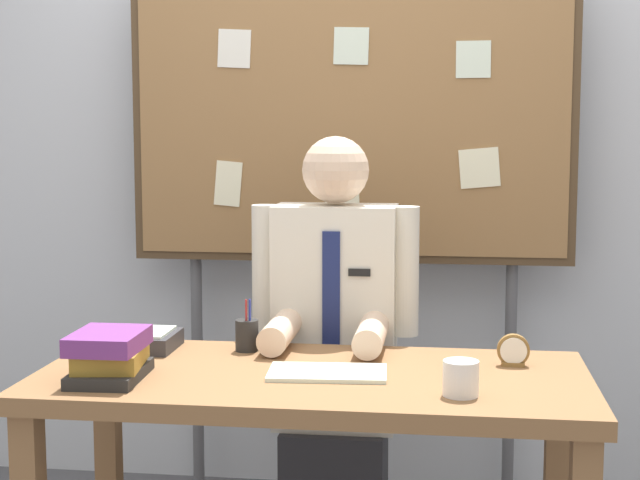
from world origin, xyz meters
TOP-DOWN VIEW (x-y plane):
  - back_wall at (0.00, 1.20)m, footprint 6.40×0.08m
  - desk at (0.00, 0.00)m, footprint 1.52×0.70m
  - person at (0.00, 0.53)m, footprint 0.55×0.56m
  - bulletin_board at (0.00, 1.00)m, footprint 1.65×0.09m
  - book_stack at (-0.53, -0.14)m, footprint 0.20×0.28m
  - open_notebook at (0.05, -0.02)m, footprint 0.33×0.21m
  - desk_clock at (0.55, 0.15)m, footprint 0.09×0.04m
  - coffee_mug at (0.40, -0.18)m, footprint 0.09×0.09m
  - pen_holder at (-0.23, 0.23)m, footprint 0.07×0.07m
  - paper_tray at (-0.58, 0.21)m, footprint 0.26×0.20m

SIDE VIEW (x-z plane):
  - desk at x=0.00m, z-range 0.28..1.04m
  - person at x=0.00m, z-range -0.05..1.36m
  - open_notebook at x=0.05m, z-range 0.76..0.77m
  - paper_tray at x=-0.58m, z-range 0.76..0.82m
  - desk_clock at x=0.55m, z-range 0.75..0.85m
  - coffee_mug at x=0.40m, z-range 0.76..0.85m
  - pen_holder at x=-0.23m, z-range 0.73..0.89m
  - book_stack at x=-0.53m, z-range 0.76..0.89m
  - back_wall at x=0.00m, z-range 0.00..2.70m
  - bulletin_board at x=0.00m, z-range 0.44..2.47m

